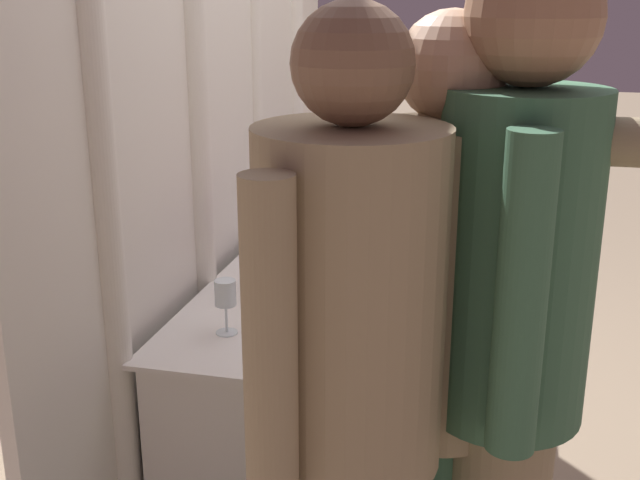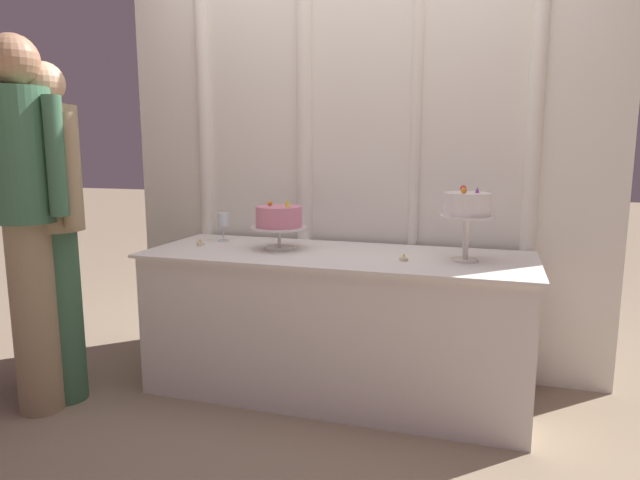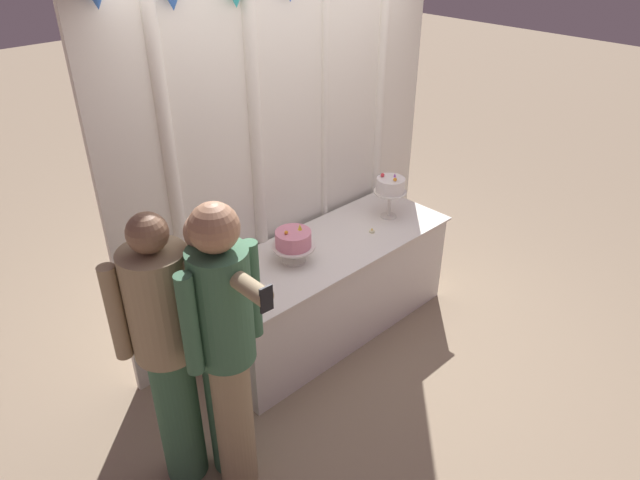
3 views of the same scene
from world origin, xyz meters
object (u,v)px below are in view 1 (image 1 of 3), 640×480
cake_table (333,351)px  cake_display_nearright (368,158)px  guest_man_dark_suit (436,391)px  tealight_far_left (277,343)px  wine_glass (225,295)px  guest_man_pink_jacket (506,375)px  guest_girl_blue_dress (353,439)px  cake_display_nearleft (306,244)px  tealight_near_left (373,231)px

cake_table → cake_display_nearright: cake_display_nearright is taller
cake_table → guest_man_dark_suit: guest_man_dark_suit is taller
cake_display_nearright → tealight_far_left: 1.43m
wine_glass → guest_man_pink_jacket: bearing=-127.6°
guest_girl_blue_dress → cake_table: bearing=13.8°
guest_man_dark_suit → tealight_far_left: bearing=43.1°
cake_display_nearleft → guest_man_pink_jacket: 1.21m
cake_display_nearleft → tealight_far_left: bearing=-176.1°
cake_table → tealight_near_left: tealight_near_left is taller
tealight_near_left → guest_man_pink_jacket: bearing=-162.1°
cake_table → guest_man_pink_jacket: bearing=-154.6°
cake_display_nearleft → cake_display_nearright: 0.96m
tealight_near_left → guest_girl_blue_dress: guest_girl_blue_dress is taller
guest_man_pink_jacket → cake_table: bearing=25.4°
tealight_near_left → guest_girl_blue_dress: 1.90m
cake_display_nearright → guest_man_pink_jacket: 2.07m
cake_table → cake_display_nearright: size_ratio=5.53×
tealight_far_left → tealight_near_left: bearing=-3.9°
cake_display_nearleft → tealight_far_left: size_ratio=7.07×
wine_glass → guest_girl_blue_dress: (-0.79, -0.53, 0.08)m
cake_table → guest_girl_blue_dress: guest_girl_blue_dress is taller
cake_table → tealight_near_left: 0.53m
guest_girl_blue_dress → guest_man_pink_jacket: guest_man_pink_jacket is taller
cake_display_nearleft → cake_display_nearright: cake_display_nearright is taller
cake_display_nearright → tealight_far_left: cake_display_nearright is taller
guest_man_dark_suit → cake_display_nearleft: bearing=28.1°
tealight_far_left → guest_girl_blue_dress: 0.84m
tealight_far_left → tealight_near_left: 1.14m
cake_display_nearright → guest_man_dark_suit: guest_man_dark_suit is taller
cake_display_nearright → cake_display_nearleft: bearing=178.1°
tealight_far_left → guest_man_dark_suit: guest_man_dark_suit is taller
tealight_far_left → cake_display_nearleft: bearing=3.9°
tealight_near_left → guest_girl_blue_dress: bearing=-171.3°
tealight_far_left → guest_man_pink_jacket: bearing=-131.8°
cake_table → cake_display_nearleft: 0.62m
tealight_near_left → cake_display_nearright: bearing=15.4°
tealight_far_left → guest_man_pink_jacket: 0.87m
tealight_far_left → guest_girl_blue_dress: size_ratio=0.02×
tealight_near_left → guest_man_pink_jacket: (-1.69, -0.55, 0.25)m
wine_glass → tealight_far_left: bearing=-107.4°
tealight_near_left → guest_girl_blue_dress: (-1.87, -0.29, 0.19)m
guest_man_dark_suit → guest_man_pink_jacket: size_ratio=0.94×
tealight_near_left → guest_man_dark_suit: 1.72m
tealight_near_left → cake_table: bearing=166.6°
cake_display_nearleft → guest_man_pink_jacket: (-1.01, -0.65, 0.10)m
cake_table → cake_display_nearleft: size_ratio=6.61×
cake_display_nearright → wine_glass: size_ratio=2.16×
cake_display_nearright → guest_girl_blue_dress: bearing=-170.4°
cake_display_nearleft → tealight_near_left: cake_display_nearleft is taller
wine_glass → tealight_near_left: (1.08, -0.25, -0.11)m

